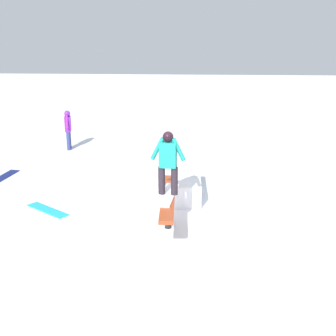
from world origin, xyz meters
TOP-DOWN VIEW (x-y plane):
  - ground_plane at (0.00, 0.00)m, footprint 60.00×60.00m
  - rail_feature at (0.00, 0.00)m, footprint 2.66×0.35m
  - snow_kicker_ramp at (-1.93, -0.05)m, footprint 1.84×1.55m
  - main_rider_on_rail at (0.00, 0.00)m, footprint 1.39×0.73m
  - bystander_purple at (-6.27, -3.77)m, footprint 0.61×0.25m
  - loose_snowboard_cyan at (-0.80, -2.86)m, footprint 0.96×1.17m
  - loose_snowboard_navy at (-3.06, -4.86)m, footprint 1.43×0.51m

SIDE VIEW (x-z plane):
  - ground_plane at x=0.00m, z-range 0.00..0.00m
  - loose_snowboard_cyan at x=-0.80m, z-range 0.00..0.02m
  - loose_snowboard_navy at x=-3.06m, z-range 0.00..0.02m
  - snow_kicker_ramp at x=-1.93m, z-range 0.00..0.55m
  - rail_feature at x=0.00m, z-range 0.27..1.01m
  - bystander_purple at x=-6.27m, z-range 0.08..1.43m
  - main_rider_on_rail at x=0.00m, z-range 0.74..2.11m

